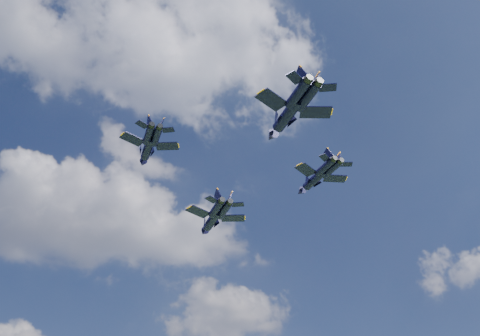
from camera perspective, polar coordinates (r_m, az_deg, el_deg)
name	(u,v)px	position (r m, az deg, el deg)	size (l,w,h in m)	color
jet_lead	(212,220)	(111.72, -3.03, -5.61)	(12.63, 16.72, 3.94)	black
jet_left	(147,149)	(98.12, -9.85, 1.98)	(10.65, 14.00, 3.31)	black
jet_right	(314,180)	(104.71, 7.87, -1.26)	(10.98, 14.95, 3.52)	black
jet_slot	(286,116)	(89.29, 4.94, 5.53)	(13.45, 17.93, 4.22)	black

